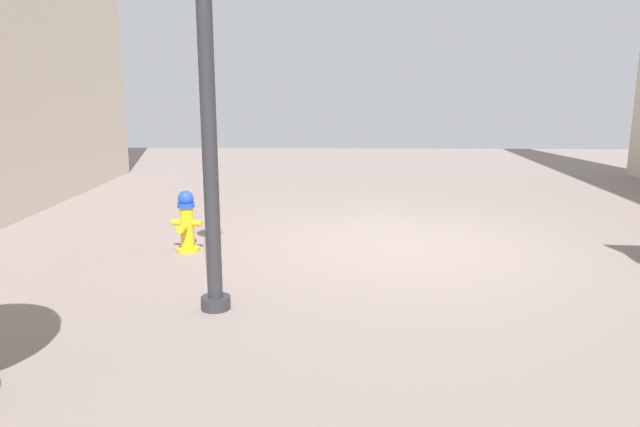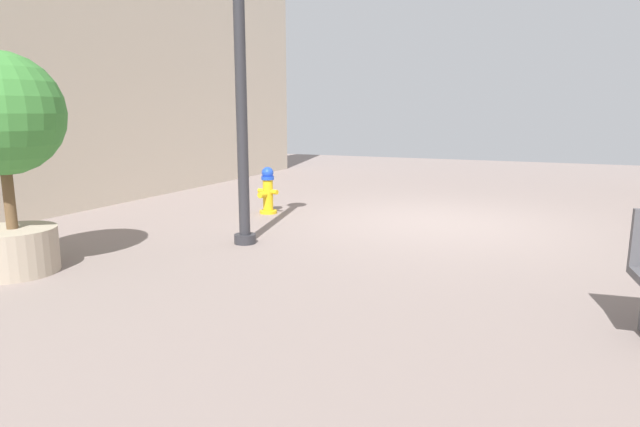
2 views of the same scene
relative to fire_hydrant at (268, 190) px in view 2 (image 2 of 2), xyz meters
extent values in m
plane|color=gray|center=(-2.80, -0.35, -0.39)|extent=(23.40, 23.40, 0.00)
cylinder|color=gold|center=(0.00, -0.01, -0.36)|extent=(0.29, 0.29, 0.05)
cylinder|color=gold|center=(0.00, -0.01, -0.08)|extent=(0.17, 0.17, 0.52)
cylinder|color=blue|center=(0.00, -0.01, 0.21)|extent=(0.21, 0.21, 0.06)
sphere|color=blue|center=(0.00, -0.01, 0.30)|extent=(0.20, 0.20, 0.20)
cylinder|color=gold|center=(-0.13, 0.02, -0.02)|extent=(0.14, 0.10, 0.08)
cylinder|color=gold|center=(0.13, -0.03, -0.02)|extent=(0.14, 0.10, 0.08)
cylinder|color=gold|center=(0.02, 0.14, -0.06)|extent=(0.12, 0.16, 0.10)
cylinder|color=tan|center=(0.80, 4.00, -0.15)|extent=(0.85, 0.85, 0.48)
cylinder|color=brown|center=(0.80, 4.00, 0.49)|extent=(0.11, 0.11, 0.81)
sphere|color=#3D8438|center=(0.80, 4.00, 1.26)|extent=(1.24, 1.24, 1.24)
cylinder|color=#2D2D33|center=(-0.74, 1.95, -0.33)|extent=(0.28, 0.28, 0.12)
cylinder|color=#2D2D33|center=(-0.74, 1.95, 1.39)|extent=(0.14, 0.14, 3.31)
camera|label=1|loc=(-1.87, 7.27, 1.72)|focal=33.60mm
camera|label=2|loc=(-4.26, 7.62, 1.26)|focal=29.44mm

